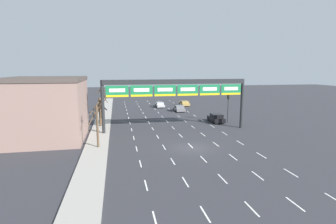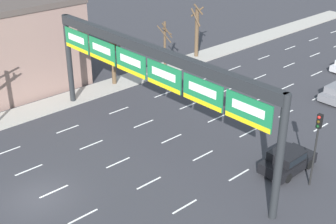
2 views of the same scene
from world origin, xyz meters
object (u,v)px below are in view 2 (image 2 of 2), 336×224
at_px(tree_bare_furthest, 114,58).
at_px(tree_bare_second, 165,43).
at_px(car_black, 287,160).
at_px(sign_gantry, 150,65).
at_px(tree_bare_closest, 197,30).
at_px(traffic_light_near_gantry, 317,136).

bearing_deg(tree_bare_furthest, tree_bare_second, 89.19).
height_order(car_black, tree_bare_second, tree_bare_second).
distance_m(sign_gantry, tree_bare_closest, 20.47).
bearing_deg(tree_bare_furthest, traffic_light_near_gantry, -1.77).
distance_m(sign_gantry, traffic_light_near_gantry, 11.62).
height_order(traffic_light_near_gantry, tree_bare_second, tree_bare_second).
relative_size(car_black, tree_bare_furthest, 0.88).
bearing_deg(sign_gantry, traffic_light_near_gantry, 23.21).
relative_size(traffic_light_near_gantry, tree_bare_furthest, 1.10).
bearing_deg(sign_gantry, tree_bare_second, 134.48).
bearing_deg(sign_gantry, tree_bare_furthest, 155.72).
height_order(tree_bare_second, tree_bare_furthest, tree_bare_second).
distance_m(tree_bare_closest, tree_bare_second, 5.05).
bearing_deg(tree_bare_furthest, sign_gantry, -24.28).
height_order(sign_gantry, traffic_light_near_gantry, sign_gantry).
height_order(tree_bare_closest, tree_bare_furthest, tree_bare_closest).
bearing_deg(car_black, sign_gantry, -150.30).
xyz_separation_m(traffic_light_near_gantry, tree_bare_furthest, (-21.68, 0.67, -0.82)).
relative_size(traffic_light_near_gantry, tree_bare_second, 1.02).
relative_size(car_black, tree_bare_second, 0.82).
height_order(car_black, traffic_light_near_gantry, traffic_light_near_gantry).
relative_size(tree_bare_second, tree_bare_furthest, 1.08).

